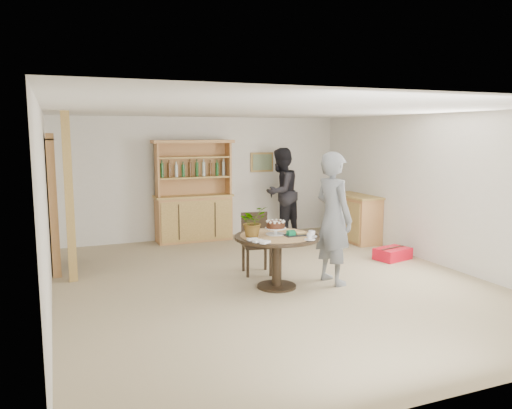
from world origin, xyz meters
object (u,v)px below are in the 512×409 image
at_px(dining_table, 277,246).
at_px(teen_boy, 333,218).
at_px(adult_person, 281,192).
at_px(sideboard, 355,218).
at_px(red_suitcase, 393,254).
at_px(hutch, 194,207).
at_px(dining_chair, 256,239).

xyz_separation_m(dining_table, teen_boy, (0.85, -0.10, 0.36)).
bearing_deg(adult_person, teen_boy, 45.63).
bearing_deg(sideboard, adult_person, 140.26).
height_order(sideboard, red_suitcase, sideboard).
xyz_separation_m(dining_table, red_suitcase, (2.52, 0.67, -0.50)).
bearing_deg(dining_table, hutch, 94.59).
height_order(hutch, teen_boy, hutch).
bearing_deg(red_suitcase, dining_table, -178.82).
relative_size(dining_table, teen_boy, 0.62).
distance_m(hutch, dining_chair, 2.66).
bearing_deg(hutch, teen_boy, -72.43).
xyz_separation_m(dining_table, adult_person, (1.56, 3.22, 0.33)).
bearing_deg(red_suitcase, adult_person, 96.94).
bearing_deg(hutch, red_suitcase, -44.90).
bearing_deg(teen_boy, adult_person, -20.07).
height_order(adult_person, red_suitcase, adult_person).
xyz_separation_m(dining_table, dining_chair, (0.01, 0.83, -0.07)).
bearing_deg(adult_person, hutch, -39.80).
xyz_separation_m(dining_chair, adult_person, (1.55, 2.39, 0.40)).
relative_size(sideboard, teen_boy, 0.66).
relative_size(sideboard, adult_person, 0.67).
distance_m(sideboard, teen_boy, 3.05).
xyz_separation_m(sideboard, red_suitcase, (-0.24, -1.55, -0.37)).
relative_size(teen_boy, adult_person, 1.03).
bearing_deg(dining_table, dining_chair, 89.05).
distance_m(hutch, red_suitcase, 4.00).
bearing_deg(sideboard, hutch, 157.79).
xyz_separation_m(hutch, teen_boy, (1.13, -3.56, 0.27)).
bearing_deg(sideboard, dining_chair, -153.11).
distance_m(dining_chair, red_suitcase, 2.55).
height_order(sideboard, adult_person, adult_person).
relative_size(teen_boy, red_suitcase, 2.84).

